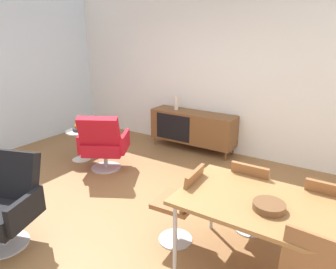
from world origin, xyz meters
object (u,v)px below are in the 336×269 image
Objects in this scene: dining_table at (273,209)px; wooden_bowl_on_table at (269,206)px; vase_cobalt at (176,103)px; dining_chair_back_left at (251,194)px; armchair_black_shell at (2,202)px; dining_chair_near_window at (181,202)px; lounge_chair_red at (103,142)px; fruit_bowl at (79,129)px; side_table_round at (80,142)px; magazine_stack at (3,161)px; dining_chair_back_right at (324,214)px; sideboard at (193,127)px.

wooden_bowl_on_table is at bearing -99.51° from dining_table.
vase_cobalt is at bearing 135.01° from dining_table.
dining_chair_back_left is at bearing 122.04° from dining_table.
vase_cobalt reaches higher than armchair_black_shell.
wooden_bowl_on_table is (-0.02, -0.10, 0.07)m from dining_table.
lounge_chair_red is (-1.92, 0.87, -0.00)m from dining_chair_near_window.
dining_chair_back_left reaches higher than fruit_bowl.
side_table_round is 0.23m from fruit_bowl.
wooden_bowl_on_table reaches higher than fruit_bowl.
fruit_bowl is 1.35m from magazine_stack.
wooden_bowl_on_table is 0.81m from dining_chair_back_right.
vase_cobalt is at bearing 122.45° from dining_chair_near_window.
dining_chair_back_right is 3.84m from side_table_round.
dining_chair_back_right is 1.36m from dining_chair_near_window.
dining_chair_near_window is 2.11m from lounge_chair_red.
wooden_bowl_on_table is 0.30× the size of dining_chair_back_left.
fruit_bowl is (0.00, -0.00, 0.23)m from side_table_round.
dining_chair_back_left is 1.65× the size of side_table_round.
wooden_bowl_on_table is at bearing -46.32° from vase_cobalt.
lounge_chair_red is 1.80m from magazine_stack.
dining_chair_near_window is at bearing -20.38° from fruit_bowl.
vase_cobalt reaches higher than fruit_bowl.
dining_chair_back_right is (2.42, -1.87, 0.03)m from sideboard.
armchair_black_shell is 2.27m from magazine_stack.
armchair_black_shell reaches higher than side_table_round.
armchair_black_shell is (0.40, -1.84, 0.00)m from lounge_chair_red.
dining_chair_back_right reaches higher than sideboard.
dining_table is at bearing -49.52° from sideboard.
side_table_round is (-1.05, 1.93, -0.15)m from armchair_black_shell.
dining_chair_back_right reaches higher than magazine_stack.
wooden_bowl_on_table is 0.30× the size of dining_chair_near_window.
wooden_bowl_on_table is at bearing -119.18° from dining_chair_back_right.
fruit_bowl is (-3.45, 1.06, -0.21)m from wooden_bowl_on_table.
lounge_chair_red is at bearing 172.81° from dining_chair_back_left.
vase_cobalt is 3.50m from wooden_bowl_on_table.
dining_chair_back_left is 3.14m from fruit_bowl.
vase_cobalt is 3.42m from armchair_black_shell.
sideboard is 3.85× the size of magazine_stack.
armchair_black_shell reaches higher than dining_chair_back_left.
lounge_chair_red reaches higher than side_table_round.
sideboard is 2.70m from dining_chair_near_window.
fruit_bowl is at bearing 159.62° from dining_chair_near_window.
dining_table is 1.87× the size of dining_chair_back_right.
dining_table is 4.43m from magazine_stack.
lounge_chair_red is at bearing 174.39° from dining_chair_back_right.
armchair_black_shell reaches higher than wooden_bowl_on_table.
dining_chair_back_right is at bearing 0.00° from dining_chair_back_left.
armchair_black_shell is (0.02, -3.40, -0.38)m from vase_cobalt.
dining_table is at bearing -122.10° from dining_chair_back_right.
wooden_bowl_on_table is 0.63× the size of magazine_stack.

